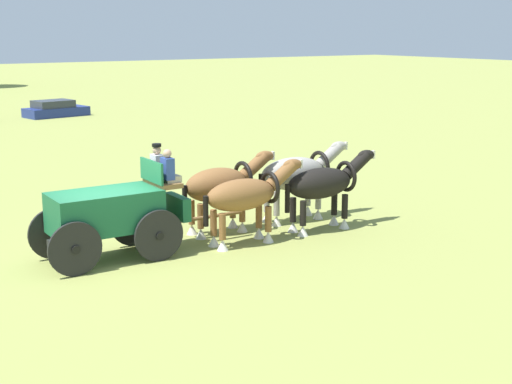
# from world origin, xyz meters

# --- Properties ---
(ground_plane) EXTENTS (220.00, 220.00, 0.00)m
(ground_plane) POSITION_xyz_m (0.00, 0.00, 0.00)
(ground_plane) COLOR olive
(show_wagon) EXTENTS (5.65, 1.82, 2.75)m
(show_wagon) POSITION_xyz_m (0.17, -0.00, 1.21)
(show_wagon) COLOR #195B38
(show_wagon) RESTS_ON ground
(draft_horse_rear_near) EXTENTS (2.98, 1.00, 2.21)m
(draft_horse_rear_near) POSITION_xyz_m (3.68, 0.59, 1.34)
(draft_horse_rear_near) COLOR brown
(draft_horse_rear_near) RESTS_ON ground
(draft_horse_rear_off) EXTENTS (3.10, 0.90, 2.15)m
(draft_horse_rear_off) POSITION_xyz_m (3.67, -0.71, 1.29)
(draft_horse_rear_off) COLOR brown
(draft_horse_rear_off) RESTS_ON ground
(draft_horse_lead_near) EXTENTS (3.23, 1.01, 2.26)m
(draft_horse_lead_near) POSITION_xyz_m (6.28, 0.54, 1.39)
(draft_horse_lead_near) COLOR #9E998E
(draft_horse_lead_near) RESTS_ON ground
(draft_horse_lead_off) EXTENTS (3.18, 0.93, 2.18)m
(draft_horse_lead_off) POSITION_xyz_m (6.27, -0.76, 1.32)
(draft_horse_lead_off) COLOR black
(draft_horse_lead_off) RESTS_ON ground
(parked_vehicle_e) EXTENTS (4.25, 2.51, 1.08)m
(parked_vehicle_e) POSITION_xyz_m (9.05, 30.93, 0.47)
(parked_vehicle_e) COLOR navy
(parked_vehicle_e) RESTS_ON ground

